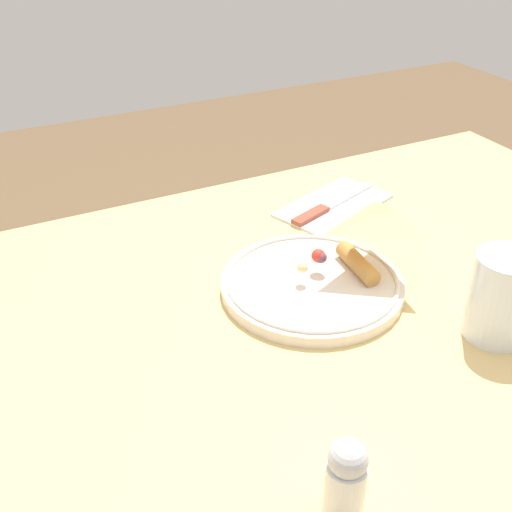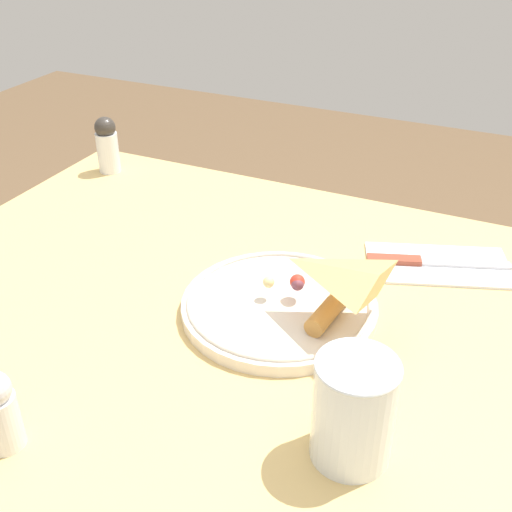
{
  "view_description": "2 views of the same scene",
  "coord_description": "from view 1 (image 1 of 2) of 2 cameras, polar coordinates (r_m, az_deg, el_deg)",
  "views": [
    {
      "loc": [
        -0.43,
        -0.55,
        1.26
      ],
      "look_at": [
        -0.11,
        0.08,
        0.82
      ],
      "focal_mm": 45.0,
      "sensor_mm": 36.0,
      "label": 1
    },
    {
      "loc": [
        0.21,
        -0.56,
        1.24
      ],
      "look_at": [
        -0.07,
        0.05,
        0.83
      ],
      "focal_mm": 45.0,
      "sensor_mm": 36.0,
      "label": 2
    }
  ],
  "objects": [
    {
      "name": "butter_knife",
      "position": [
        1.08,
        6.6,
        4.54
      ],
      "size": [
        0.2,
        0.09,
        0.01
      ],
      "rotation": [
        0.0,
        0.0,
        0.35
      ],
      "color": "#99422D",
      "rests_on": "napkin_folded"
    },
    {
      "name": "plate_pizza",
      "position": [
        0.87,
        5.22,
        -2.27
      ],
      "size": [
        0.25,
        0.25,
        0.05
      ],
      "color": "silver",
      "rests_on": "dining_table"
    },
    {
      "name": "dining_table",
      "position": [
        0.93,
        8.3,
        -9.44
      ],
      "size": [
        1.15,
        0.82,
        0.76
      ],
      "color": "#DBB770",
      "rests_on": "ground_plane"
    },
    {
      "name": "napkin_folded",
      "position": [
        1.09,
        6.92,
        4.49
      ],
      "size": [
        0.22,
        0.17,
        0.0
      ],
      "rotation": [
        0.0,
        0.0,
        0.34
      ],
      "color": "silver",
      "rests_on": "dining_table"
    },
    {
      "name": "milk_glass",
      "position": [
        0.82,
        20.95,
        -3.65
      ],
      "size": [
        0.08,
        0.08,
        0.11
      ],
      "color": "white",
      "rests_on": "dining_table"
    },
    {
      "name": "salt_shaker",
      "position": [
        0.59,
        7.98,
        -19.09
      ],
      "size": [
        0.04,
        0.04,
        0.09
      ],
      "color": "silver",
      "rests_on": "dining_table"
    }
  ]
}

